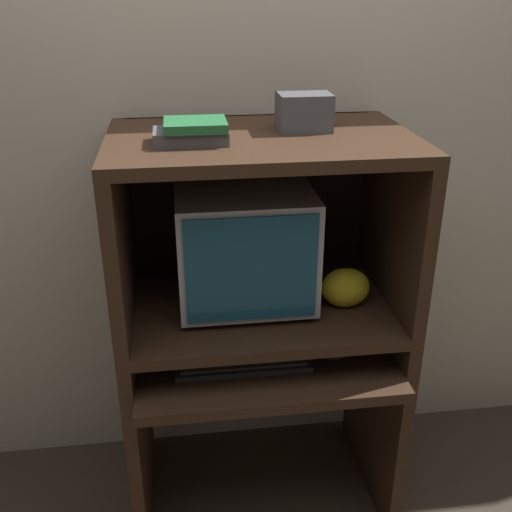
# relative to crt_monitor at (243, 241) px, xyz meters

# --- Properties ---
(wall_back) EXTENTS (6.00, 0.06, 2.60)m
(wall_back) POSITION_rel_crt_monitor_xyz_m (0.05, 0.30, 0.30)
(wall_back) COLOR beige
(wall_back) RESTS_ON ground_plane
(desk_base) EXTENTS (0.89, 0.65, 0.67)m
(desk_base) POSITION_rel_crt_monitor_xyz_m (0.05, -0.09, -0.59)
(desk_base) COLOR #382316
(desk_base) RESTS_ON ground_plane
(desk_monitor_shelf) EXTENTS (0.89, 0.58, 0.14)m
(desk_monitor_shelf) POSITION_rel_crt_monitor_xyz_m (0.05, -0.05, -0.23)
(desk_monitor_shelf) COLOR #382316
(desk_monitor_shelf) RESTS_ON desk_base
(hutch_upper) EXTENTS (0.89, 0.58, 0.55)m
(hutch_upper) POSITION_rel_crt_monitor_xyz_m (0.05, -0.02, 0.17)
(hutch_upper) COLOR #382316
(hutch_upper) RESTS_ON desk_monitor_shelf
(crt_monitor) EXTENTS (0.42, 0.44, 0.38)m
(crt_monitor) POSITION_rel_crt_monitor_xyz_m (0.00, 0.00, 0.00)
(crt_monitor) COLOR #B2B2B7
(crt_monitor) RESTS_ON desk_monitor_shelf
(keyboard) EXTENTS (0.42, 0.14, 0.03)m
(keyboard) POSITION_rel_crt_monitor_xyz_m (-0.03, -0.20, -0.32)
(keyboard) COLOR #2D2D30
(keyboard) RESTS_ON desk_base
(mouse) EXTENTS (0.07, 0.05, 0.03)m
(mouse) POSITION_rel_crt_monitor_xyz_m (0.26, -0.21, -0.32)
(mouse) COLOR black
(mouse) RESTS_ON desk_base
(snack_bag) EXTENTS (0.15, 0.12, 0.13)m
(snack_bag) POSITION_rel_crt_monitor_xyz_m (0.31, -0.11, -0.13)
(snack_bag) COLOR gold
(snack_bag) RESTS_ON desk_monitor_shelf
(book_stack) EXTENTS (0.20, 0.15, 0.06)m
(book_stack) POSITION_rel_crt_monitor_xyz_m (-0.15, -0.11, 0.38)
(book_stack) COLOR #4C4C51
(book_stack) RESTS_ON hutch_upper
(storage_box) EXTENTS (0.15, 0.13, 0.11)m
(storage_box) POSITION_rel_crt_monitor_xyz_m (0.18, 0.00, 0.41)
(storage_box) COLOR #4C4C51
(storage_box) RESTS_ON hutch_upper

